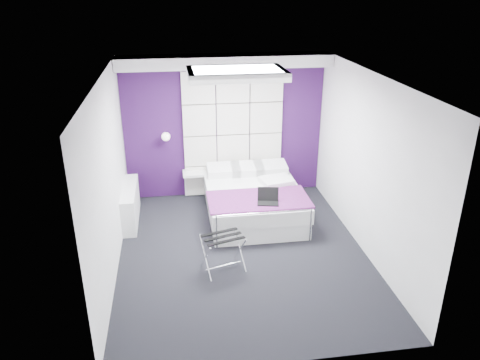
# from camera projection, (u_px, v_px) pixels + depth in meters

# --- Properties ---
(floor) EXTENTS (4.40, 4.40, 0.00)m
(floor) POSITION_uv_depth(u_px,v_px,m) (243.00, 253.00, 6.94)
(floor) COLOR black
(floor) RESTS_ON ground
(ceiling) EXTENTS (4.40, 4.40, 0.00)m
(ceiling) POSITION_uv_depth(u_px,v_px,m) (243.00, 77.00, 5.91)
(ceiling) COLOR white
(ceiling) RESTS_ON wall_back
(wall_back) EXTENTS (3.60, 0.00, 3.60)m
(wall_back) POSITION_uv_depth(u_px,v_px,m) (224.00, 127.00, 8.43)
(wall_back) COLOR silver
(wall_back) RESTS_ON floor
(wall_left) EXTENTS (0.00, 4.40, 4.40)m
(wall_left) POSITION_uv_depth(u_px,v_px,m) (109.00, 180.00, 6.18)
(wall_left) COLOR silver
(wall_left) RESTS_ON floor
(wall_right) EXTENTS (0.00, 4.40, 4.40)m
(wall_right) POSITION_uv_depth(u_px,v_px,m) (367.00, 165.00, 6.67)
(wall_right) COLOR silver
(wall_right) RESTS_ON floor
(accent_wall) EXTENTS (3.58, 0.02, 2.58)m
(accent_wall) POSITION_uv_depth(u_px,v_px,m) (224.00, 127.00, 8.42)
(accent_wall) COLOR #2F0E40
(accent_wall) RESTS_ON wall_back
(soffit) EXTENTS (3.58, 0.50, 0.20)m
(soffit) POSITION_uv_depth(u_px,v_px,m) (225.00, 61.00, 7.73)
(soffit) COLOR white
(soffit) RESTS_ON wall_back
(headboard) EXTENTS (1.80, 0.08, 2.30)m
(headboard) POSITION_uv_depth(u_px,v_px,m) (233.00, 134.00, 8.44)
(headboard) COLOR silver
(headboard) RESTS_ON wall_back
(skylight) EXTENTS (1.36, 0.86, 0.12)m
(skylight) POSITION_uv_depth(u_px,v_px,m) (237.00, 73.00, 6.48)
(skylight) COLOR white
(skylight) RESTS_ON ceiling
(wall_lamp) EXTENTS (0.15, 0.15, 0.15)m
(wall_lamp) POSITION_uv_depth(u_px,v_px,m) (166.00, 136.00, 8.19)
(wall_lamp) COLOR white
(wall_lamp) RESTS_ON wall_back
(radiator) EXTENTS (0.22, 1.20, 0.60)m
(radiator) POSITION_uv_depth(u_px,v_px,m) (131.00, 204.00, 7.77)
(radiator) COLOR white
(radiator) RESTS_ON floor
(bed) EXTENTS (1.61, 1.93, 0.68)m
(bed) POSITION_uv_depth(u_px,v_px,m) (253.00, 200.00, 7.94)
(bed) COLOR white
(bed) RESTS_ON floor
(nightstand) EXTENTS (0.41, 0.32, 0.05)m
(nightstand) POSITION_uv_depth(u_px,v_px,m) (194.00, 173.00, 8.50)
(nightstand) COLOR white
(nightstand) RESTS_ON wall_back
(luggage_rack) EXTENTS (0.54, 0.40, 0.53)m
(luggage_rack) POSITION_uv_depth(u_px,v_px,m) (223.00, 253.00, 6.45)
(luggage_rack) COLOR silver
(luggage_rack) RESTS_ON floor
(laptop) EXTENTS (0.32, 0.23, 0.23)m
(laptop) POSITION_uv_depth(u_px,v_px,m) (267.00, 199.00, 7.27)
(laptop) COLOR black
(laptop) RESTS_ON bed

